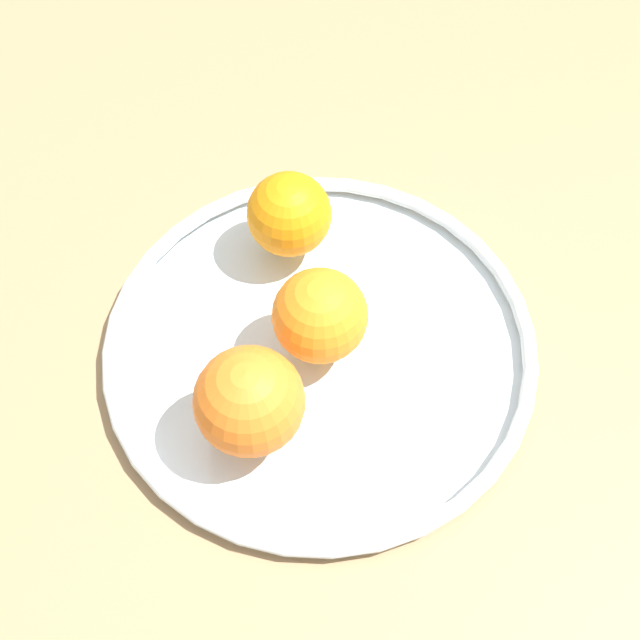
{
  "coord_description": "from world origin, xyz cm",
  "views": [
    {
      "loc": [
        -21.09,
        -28.42,
        61.36
      ],
      "look_at": [
        0.0,
        0.0,
        4.8
      ],
      "focal_mm": 50.45,
      "sensor_mm": 36.0,
      "label": 1
    }
  ],
  "objects_px": {
    "orange_back_right": "(320,316)",
    "orange_center": "(249,401)",
    "fruit_bowl": "(320,346)",
    "orange_front_right": "(289,214)"
  },
  "relations": [
    {
      "from": "fruit_bowl",
      "to": "orange_back_right",
      "type": "height_order",
      "value": "orange_back_right"
    },
    {
      "from": "fruit_bowl",
      "to": "orange_center",
      "type": "bearing_deg",
      "value": -160.68
    },
    {
      "from": "orange_back_right",
      "to": "orange_center",
      "type": "height_order",
      "value": "orange_center"
    },
    {
      "from": "orange_front_right",
      "to": "orange_back_right",
      "type": "bearing_deg",
      "value": -112.31
    },
    {
      "from": "fruit_bowl",
      "to": "orange_front_right",
      "type": "distance_m",
      "value": 0.11
    },
    {
      "from": "orange_back_right",
      "to": "orange_center",
      "type": "xyz_separation_m",
      "value": [
        -0.08,
        -0.03,
        0.0
      ]
    },
    {
      "from": "orange_back_right",
      "to": "orange_center",
      "type": "distance_m",
      "value": 0.09
    },
    {
      "from": "fruit_bowl",
      "to": "orange_center",
      "type": "distance_m",
      "value": 0.1
    },
    {
      "from": "fruit_bowl",
      "to": "orange_front_right",
      "type": "xyz_separation_m",
      "value": [
        0.04,
        0.09,
        0.04
      ]
    },
    {
      "from": "orange_back_right",
      "to": "fruit_bowl",
      "type": "bearing_deg",
      "value": 95.6
    }
  ]
}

